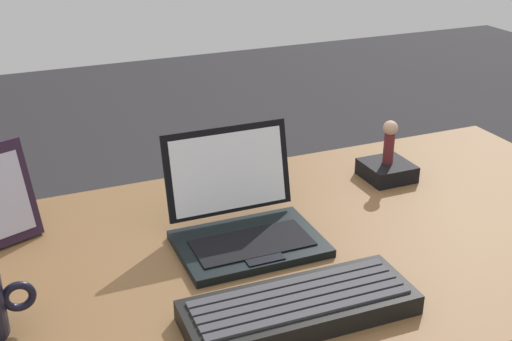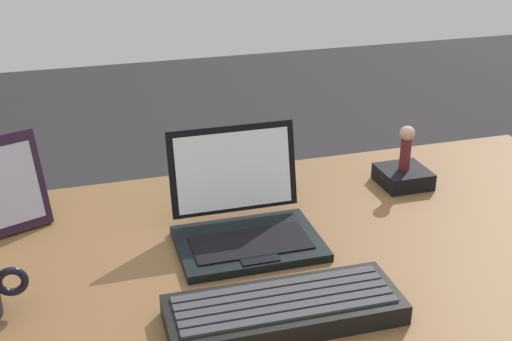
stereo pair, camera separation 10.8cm
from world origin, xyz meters
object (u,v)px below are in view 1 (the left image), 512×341
object	(u,v)px
external_keyboard	(299,307)
figurine_stand	(387,170)
figurine	(390,139)
laptop_front	(243,222)

from	to	relation	value
external_keyboard	figurine_stand	bearing A→B (deg)	43.23
external_keyboard	figurine_stand	xyz separation A→B (m)	(0.39, 0.36, 0.00)
figurine_stand	figurine	bearing A→B (deg)	0.00
laptop_front	external_keyboard	size ratio (longest dim) A/B	0.72
laptop_front	external_keyboard	bearing A→B (deg)	-91.77
external_keyboard	figurine	size ratio (longest dim) A/B	3.66
laptop_front	figurine	bearing A→B (deg)	18.13
laptop_front	figurine_stand	xyz separation A→B (m)	(0.38, 0.12, -0.02)
figurine_stand	figurine	distance (m)	0.07
laptop_front	figurine	world-z (taller)	laptop_front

